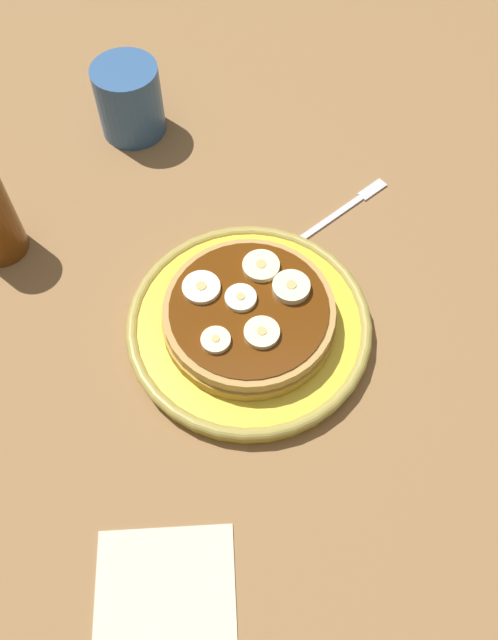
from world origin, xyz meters
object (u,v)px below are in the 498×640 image
Objects in this scene: pancake_stack at (249,317)px; banana_slice_3 at (201,288)px; banana_slice_1 at (261,266)px; napkin at (165,599)px; banana_slice_4 at (262,333)px; plate at (249,326)px; fork at (347,206)px; banana_slice_0 at (241,298)px; coffee_mug at (129,97)px; banana_slice_5 at (291,287)px; banana_slice_2 at (216,340)px.

pancake_stack is 5.18cm from banana_slice_3.
pancake_stack is 4.73× the size of banana_slice_1.
banana_slice_4 is at bearing -28.49° from napkin.
plate is 2.02× the size of fork.
banana_slice_3 is (1.69, 3.44, 0.01)cm from banana_slice_0.
plate is at bearing -6.28° from pancake_stack.
fork is at bearing -126.09° from coffee_mug.
banana_slice_3 is 8.31cm from banana_slice_5.
banana_slice_0 is 0.84× the size of banana_slice_5.
banana_slice_5 reaches higher than banana_slice_4.
napkin is 43.36cm from fork.
banana_slice_3 is (-1.55, 5.86, -0.03)cm from banana_slice_1.
banana_slice_4 is 23.11cm from napkin.
banana_slice_2 is 0.83× the size of banana_slice_4.
banana_slice_4 reaches higher than pancake_stack.
banana_slice_0 is at bearing -34.83° from banana_slice_2.
banana_slice_3 is 26.62cm from napkin.
plate is 8.81× the size of banana_slice_2.
pancake_stack is at bearing 109.96° from banana_slice_5.
banana_slice_1 is 6.06cm from banana_slice_3.
napkin is (-22.72, 10.10, -2.90)cm from pancake_stack.
banana_slice_2 is at bearing -173.84° from banana_slice_3.
plate is 1.40× the size of pancake_stack.
plate is 5.69cm from banana_slice_5.
banana_slice_2 is 0.23× the size of fork.
coffee_mug reaches higher than banana_slice_4.
banana_slice_3 is 0.31× the size of fork.
coffee_mug is at bearing 10.69° from banana_slice_3.
napkin is 0.95× the size of fork.
banana_slice_4 reaches higher than napkin.
banana_slice_0 is at bearing 33.75° from plate.
banana_slice_2 is 0.25× the size of coffee_mug.
fork is at bearing -35.31° from banana_slice_5.
banana_slice_3 reaches higher than plate.
coffee_mug is (25.80, 11.02, -0.34)cm from banana_slice_1.
banana_slice_3 is at bearing -13.34° from napkin.
plate is 7.95× the size of banana_slice_0.
pancake_stack is at bearing -163.03° from coffee_mug.
banana_slice_3 reaches higher than pancake_stack.
coffee_mug is at bearing -0.97° from napkin.
coffee_mug is at bearing 25.01° from banana_slice_5.
plate is 6.56× the size of banana_slice_3.
banana_slice_0 reaches higher than pancake_stack.
banana_slice_0 is at bearing 133.39° from fork.
banana_slice_0 and banana_slice_2 have the same top height.
banana_slice_3 is (2.81, 4.05, 1.59)cm from pancake_stack.
banana_slice_5 is at bearing -30.48° from napkin.
banana_slice_5 is at bearing -154.99° from coffee_mug.
banana_slice_5 is at bearing -140.48° from banana_slice_1.
banana_slice_0 is 0.28× the size of coffee_mug.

